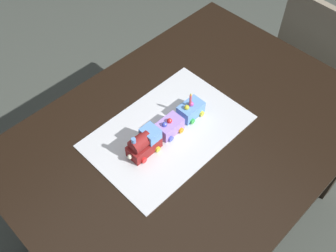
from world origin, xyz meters
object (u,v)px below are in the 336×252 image
at_px(cake_locomotive, 144,143).
at_px(birthday_candle, 191,98).
at_px(cake_car_hopper_lavender, 169,126).
at_px(chair, 317,57).
at_px(cake_car_caboose_sky_blue, 191,110).
at_px(dining_table, 189,146).

bearing_deg(cake_locomotive, birthday_candle, 0.00).
distance_m(cake_locomotive, cake_car_hopper_lavender, 0.13).
height_order(chair, cake_car_caboose_sky_blue, chair).
relative_size(dining_table, birthday_candle, 25.44).
bearing_deg(cake_car_caboose_sky_blue, cake_car_hopper_lavender, 180.00).
distance_m(cake_car_hopper_lavender, cake_car_caboose_sky_blue, 0.12).
relative_size(dining_table, cake_car_hopper_lavender, 14.00).
bearing_deg(cake_locomotive, dining_table, -15.59).
height_order(dining_table, cake_car_caboose_sky_blue, cake_car_caboose_sky_blue).
xyz_separation_m(dining_table, cake_car_hopper_lavender, (-0.06, 0.05, 0.14)).
bearing_deg(dining_table, chair, -0.89).
height_order(dining_table, cake_car_hopper_lavender, cake_car_hopper_lavender).
relative_size(cake_locomotive, cake_car_hopper_lavender, 1.40).
distance_m(dining_table, birthday_candle, 0.22).
height_order(cake_locomotive, birthday_candle, birthday_candle).
distance_m(dining_table, cake_car_hopper_lavender, 0.16).
xyz_separation_m(cake_car_hopper_lavender, birthday_candle, (0.11, 0.00, 0.07)).
bearing_deg(chair, cake_locomotive, 89.48).
bearing_deg(birthday_candle, dining_table, -133.46).
height_order(chair, cake_car_hopper_lavender, chair).
xyz_separation_m(cake_locomotive, cake_car_hopper_lavender, (0.13, 0.00, -0.02)).
relative_size(cake_locomotive, birthday_candle, 2.54).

